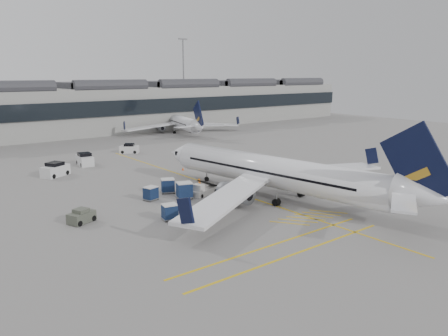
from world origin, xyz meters
TOP-DOWN VIEW (x-y plane):
  - ground at (0.00, 0.00)m, footprint 220.00×220.00m
  - terminal at (0.00, 71.93)m, footprint 200.00×20.45m
  - apron_markings at (10.00, 10.00)m, footprint 0.25×60.00m
  - airliner_main at (12.36, 0.15)m, footprint 35.31×38.83m
  - airliner_far at (35.43, 57.51)m, footprint 28.96×32.04m
  - belt_loader at (6.42, 6.79)m, footprint 4.71×2.61m
  - baggage_cart_a at (3.39, 10.14)m, footprint 2.13×1.98m
  - baggage_cart_b at (3.64, 6.77)m, footprint 2.26×2.05m
  - baggage_cart_c at (0.17, 8.60)m, footprint 1.82×1.64m
  - baggage_cart_d at (-1.73, 1.19)m, footprint 1.77×1.55m
  - ramp_agent_a at (6.79, 8.16)m, footprint 0.72×0.67m
  - ramp_agent_b at (4.01, 7.92)m, footprint 1.06×1.04m
  - pushback_tug at (-9.06, 5.87)m, footprint 2.95×2.42m
  - safety_cone_nose at (11.83, 19.84)m, footprint 0.35×0.35m
  - safety_cone_engine at (15.69, 5.37)m, footprint 0.36×0.36m
  - service_van_left at (-4.70, 27.93)m, footprint 4.45×3.68m
  - service_van_mid at (1.49, 32.85)m, footprint 2.37×4.12m
  - service_van_right at (12.17, 38.69)m, footprint 3.74×3.43m

SIDE VIEW (x-z plane):
  - ground at x=0.00m, z-range 0.00..0.00m
  - apron_markings at x=10.00m, z-range 0.00..0.01m
  - safety_cone_nose at x=11.83m, z-range 0.00..0.48m
  - safety_cone_engine at x=15.69m, z-range 0.00..0.51m
  - belt_loader at x=6.42m, z-range -0.39..1.48m
  - pushback_tug at x=-9.06m, z-range -0.08..1.35m
  - service_van_right at x=12.17m, z-range -0.09..1.66m
  - ramp_agent_a at x=6.79m, z-range 0.00..1.66m
  - ramp_agent_b at x=4.01m, z-range 0.00..1.72m
  - baggage_cart_c at x=0.17m, z-range 0.06..1.68m
  - baggage_cart_d at x=-1.73m, z-range 0.06..1.69m
  - service_van_mid at x=1.49m, z-range -0.11..1.92m
  - service_van_left at x=-4.70m, z-range -0.11..1.94m
  - baggage_cart_a at x=3.39m, z-range 0.06..1.86m
  - baggage_cart_b at x=3.64m, z-range 0.07..2.04m
  - airliner_far at x=35.43m, z-range -1.79..6.91m
  - airliner_main at x=12.36m, z-range -2.14..8.23m
  - terminal at x=0.00m, z-range -0.06..12.34m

